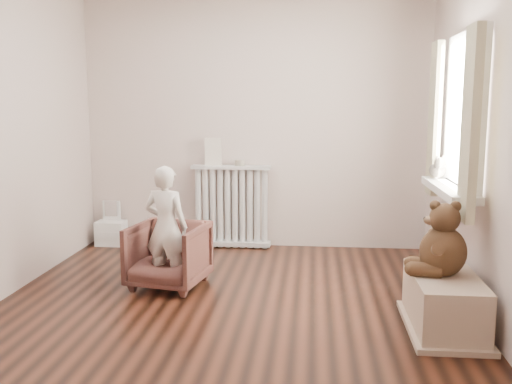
# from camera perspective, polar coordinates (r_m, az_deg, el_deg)

# --- Properties ---
(floor) EXTENTS (3.60, 3.60, 0.01)m
(floor) POSITION_cam_1_polar(r_m,az_deg,el_deg) (4.50, -2.52, -10.99)
(floor) COLOR black
(floor) RESTS_ON ground
(back_wall) EXTENTS (3.60, 0.02, 2.60)m
(back_wall) POSITION_cam_1_polar(r_m,az_deg,el_deg) (6.02, -0.13, 6.77)
(back_wall) COLOR beige
(back_wall) RESTS_ON ground
(front_wall) EXTENTS (3.60, 0.02, 2.60)m
(front_wall) POSITION_cam_1_polar(r_m,az_deg,el_deg) (2.48, -8.73, 3.23)
(front_wall) COLOR beige
(front_wall) RESTS_ON ground
(right_wall) EXTENTS (0.02, 3.60, 2.60)m
(right_wall) POSITION_cam_1_polar(r_m,az_deg,el_deg) (4.35, 21.60, 5.22)
(right_wall) COLOR beige
(right_wall) RESTS_ON ground
(window) EXTENTS (0.03, 0.90, 1.10)m
(window) POSITION_cam_1_polar(r_m,az_deg,el_deg) (4.63, 20.23, 7.35)
(window) COLOR white
(window) RESTS_ON right_wall
(window_sill) EXTENTS (0.22, 1.10, 0.06)m
(window_sill) POSITION_cam_1_polar(r_m,az_deg,el_deg) (4.66, 18.76, 0.26)
(window_sill) COLOR silver
(window_sill) RESTS_ON right_wall
(curtain_left) EXTENTS (0.06, 0.26, 1.30)m
(curtain_left) POSITION_cam_1_polar(r_m,az_deg,el_deg) (4.05, 20.65, 6.30)
(curtain_left) COLOR #BDB691
(curtain_left) RESTS_ON right_wall
(curtain_right) EXTENTS (0.06, 0.26, 1.30)m
(curtain_right) POSITION_cam_1_polar(r_m,az_deg,el_deg) (5.16, 17.43, 6.96)
(curtain_right) COLOR #BDB691
(curtain_right) RESTS_ON right_wall
(radiator) EXTENTS (0.83, 0.16, 0.88)m
(radiator) POSITION_cam_1_polar(r_m,az_deg,el_deg) (6.04, -2.48, -1.93)
(radiator) COLOR silver
(radiator) RESTS_ON floor
(paper_doll) EXTENTS (0.17, 0.02, 0.29)m
(paper_doll) POSITION_cam_1_polar(r_m,az_deg,el_deg) (5.98, -4.31, 4.05)
(paper_doll) COLOR beige
(paper_doll) RESTS_ON radiator
(tin_a) EXTENTS (0.10, 0.10, 0.06)m
(tin_a) POSITION_cam_1_polar(r_m,az_deg,el_deg) (5.95, -1.63, 2.94)
(tin_a) COLOR #A59E8C
(tin_a) RESTS_ON radiator
(toy_vanity) EXTENTS (0.30, 0.22, 0.48)m
(toy_vanity) POSITION_cam_1_polar(r_m,az_deg,el_deg) (6.35, -14.33, -2.72)
(toy_vanity) COLOR silver
(toy_vanity) RESTS_ON floor
(armchair) EXTENTS (0.68, 0.69, 0.54)m
(armchair) POSITION_cam_1_polar(r_m,az_deg,el_deg) (4.85, -8.76, -6.26)
(armchair) COLOR #522B25
(armchair) RESTS_ON floor
(child) EXTENTS (0.41, 0.31, 1.01)m
(child) POSITION_cam_1_polar(r_m,az_deg,el_deg) (4.74, -8.98, -3.46)
(child) COLOR silver
(child) RESTS_ON armchair
(toy_bench) EXTENTS (0.43, 0.81, 0.38)m
(toy_bench) POSITION_cam_1_polar(r_m,az_deg,el_deg) (4.15, 18.30, -10.33)
(toy_bench) COLOR tan
(toy_bench) RESTS_ON floor
(teddy_bear) EXTENTS (0.45, 0.37, 0.50)m
(teddy_bear) POSITION_cam_1_polar(r_m,az_deg,el_deg) (4.03, 18.28, -3.93)
(teddy_bear) COLOR #332012
(teddy_bear) RESTS_ON toy_bench
(plush_cat) EXTENTS (0.17, 0.24, 0.19)m
(plush_cat) POSITION_cam_1_polar(r_m,az_deg,el_deg) (5.02, 17.72, 2.43)
(plush_cat) COLOR slate
(plush_cat) RESTS_ON window_sill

